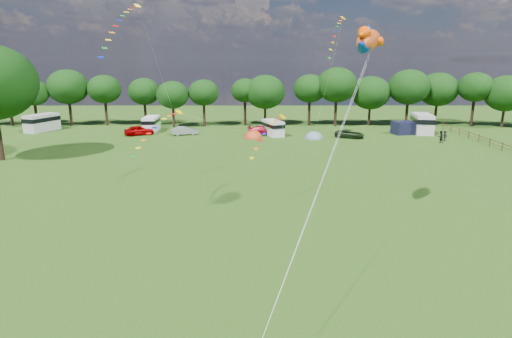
{
  "coord_description": "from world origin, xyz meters",
  "views": [
    {
      "loc": [
        -0.04,
        -21.32,
        11.51
      ],
      "look_at": [
        0.0,
        8.0,
        4.0
      ],
      "focal_mm": 30.0,
      "sensor_mm": 36.0,
      "label": 1
    }
  ],
  "objects_px": {
    "campervan_b": "(151,123)",
    "car_b": "(185,131)",
    "campervan_a": "(42,122)",
    "walker_a": "(440,137)",
    "walker_b": "(445,136)",
    "tent_orange": "(253,138)",
    "campervan_d": "(422,123)",
    "car_a": "(139,130)",
    "car_c": "(263,131)",
    "fish_kite": "(367,40)",
    "campervan_c": "(273,127)",
    "car_d": "(349,134)",
    "tent_greyblue": "(314,138)"
  },
  "relations": [
    {
      "from": "car_b",
      "to": "campervan_d",
      "type": "distance_m",
      "value": 38.11
    },
    {
      "from": "car_b",
      "to": "walker_a",
      "type": "distance_m",
      "value": 38.03
    },
    {
      "from": "car_b",
      "to": "car_c",
      "type": "relative_size",
      "value": 0.85
    },
    {
      "from": "campervan_b",
      "to": "campervan_d",
      "type": "relative_size",
      "value": 0.76
    },
    {
      "from": "car_d",
      "to": "campervan_c",
      "type": "distance_m",
      "value": 11.79
    },
    {
      "from": "tent_orange",
      "to": "walker_a",
      "type": "xyz_separation_m",
      "value": [
        26.66,
        -4.04,
        0.86
      ]
    },
    {
      "from": "tent_orange",
      "to": "campervan_a",
      "type": "bearing_deg",
      "value": 169.51
    },
    {
      "from": "car_c",
      "to": "campervan_d",
      "type": "distance_m",
      "value": 25.85
    },
    {
      "from": "car_b",
      "to": "campervan_b",
      "type": "relative_size",
      "value": 0.77
    },
    {
      "from": "car_a",
      "to": "car_c",
      "type": "distance_m",
      "value": 19.42
    },
    {
      "from": "car_a",
      "to": "campervan_a",
      "type": "bearing_deg",
      "value": 53.07
    },
    {
      "from": "walker_a",
      "to": "campervan_c",
      "type": "bearing_deg",
      "value": -34.57
    },
    {
      "from": "campervan_a",
      "to": "walker_b",
      "type": "distance_m",
      "value": 63.62
    },
    {
      "from": "car_c",
      "to": "campervan_c",
      "type": "relative_size",
      "value": 0.87
    },
    {
      "from": "campervan_d",
      "to": "car_b",
      "type": "bearing_deg",
      "value": 102.16
    },
    {
      "from": "car_a",
      "to": "campervan_b",
      "type": "distance_m",
      "value": 4.05
    },
    {
      "from": "car_c",
      "to": "fish_kite",
      "type": "height_order",
      "value": "fish_kite"
    },
    {
      "from": "campervan_a",
      "to": "car_a",
      "type": "bearing_deg",
      "value": -82.13
    },
    {
      "from": "campervan_d",
      "to": "walker_b",
      "type": "bearing_deg",
      "value": -165.12
    },
    {
      "from": "campervan_b",
      "to": "car_b",
      "type": "bearing_deg",
      "value": -121.89
    },
    {
      "from": "car_b",
      "to": "campervan_d",
      "type": "xyz_separation_m",
      "value": [
        38.05,
        1.98,
        0.97
      ]
    },
    {
      "from": "car_b",
      "to": "campervan_a",
      "type": "relative_size",
      "value": 0.62
    },
    {
      "from": "car_b",
      "to": "walker_a",
      "type": "bearing_deg",
      "value": -118.25
    },
    {
      "from": "car_c",
      "to": "campervan_c",
      "type": "distance_m",
      "value": 1.72
    },
    {
      "from": "car_d",
      "to": "tent_orange",
      "type": "xyz_separation_m",
      "value": [
        -14.62,
        -0.09,
        -0.59
      ]
    },
    {
      "from": "walker_b",
      "to": "campervan_c",
      "type": "bearing_deg",
      "value": -29.22
    },
    {
      "from": "car_a",
      "to": "campervan_c",
      "type": "bearing_deg",
      "value": -114.19
    },
    {
      "from": "car_d",
      "to": "campervan_a",
      "type": "height_order",
      "value": "campervan_a"
    },
    {
      "from": "car_c",
      "to": "campervan_c",
      "type": "height_order",
      "value": "campervan_c"
    },
    {
      "from": "campervan_a",
      "to": "walker_b",
      "type": "xyz_separation_m",
      "value": [
        63.0,
        -8.85,
        -0.76
      ]
    },
    {
      "from": "car_b",
      "to": "tent_orange",
      "type": "relative_size",
      "value": 1.19
    },
    {
      "from": "walker_b",
      "to": "campervan_b",
      "type": "bearing_deg",
      "value": -29.53
    },
    {
      "from": "car_a",
      "to": "campervan_d",
      "type": "distance_m",
      "value": 45.24
    },
    {
      "from": "car_a",
      "to": "campervan_a",
      "type": "xyz_separation_m",
      "value": [
        -17.11,
        3.99,
        0.73
      ]
    },
    {
      "from": "walker_b",
      "to": "tent_orange",
      "type": "bearing_deg",
      "value": -23.35
    },
    {
      "from": "car_a",
      "to": "tent_orange",
      "type": "distance_m",
      "value": 18.08
    },
    {
      "from": "tent_orange",
      "to": "campervan_c",
      "type": "bearing_deg",
      "value": 37.44
    },
    {
      "from": "campervan_a",
      "to": "campervan_d",
      "type": "xyz_separation_m",
      "value": [
        62.29,
        -1.79,
        0.14
      ]
    },
    {
      "from": "campervan_a",
      "to": "tent_orange",
      "type": "distance_m",
      "value": 35.63
    },
    {
      "from": "car_a",
      "to": "campervan_b",
      "type": "height_order",
      "value": "campervan_b"
    },
    {
      "from": "campervan_d",
      "to": "walker_a",
      "type": "relative_size",
      "value": 3.75
    },
    {
      "from": "car_a",
      "to": "campervan_d",
      "type": "xyz_separation_m",
      "value": [
        45.18,
        2.21,
        0.87
      ]
    },
    {
      "from": "campervan_b",
      "to": "tent_orange",
      "type": "height_order",
      "value": "campervan_b"
    },
    {
      "from": "tent_orange",
      "to": "walker_a",
      "type": "relative_size",
      "value": 1.83
    },
    {
      "from": "campervan_c",
      "to": "campervan_a",
      "type": "bearing_deg",
      "value": 62.67
    },
    {
      "from": "car_c",
      "to": "campervan_b",
      "type": "bearing_deg",
      "value": 90.79
    },
    {
      "from": "campervan_d",
      "to": "fish_kite",
      "type": "bearing_deg",
      "value": 162.98
    },
    {
      "from": "campervan_a",
      "to": "walker_a",
      "type": "height_order",
      "value": "campervan_a"
    },
    {
      "from": "campervan_d",
      "to": "walker_b",
      "type": "relative_size",
      "value": 4.41
    },
    {
      "from": "tent_orange",
      "to": "tent_greyblue",
      "type": "distance_m",
      "value": 9.14
    }
  ]
}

